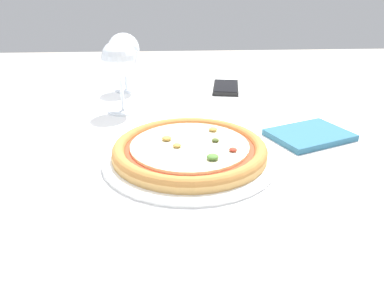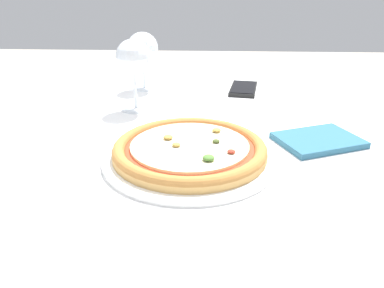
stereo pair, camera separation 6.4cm
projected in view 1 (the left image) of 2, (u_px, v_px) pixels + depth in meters
name	position (u px, v px, depth m)	size (l,w,h in m)	color
dining_table	(186.00, 168.00, 0.81)	(1.23, 1.02, 0.73)	brown
pizza_plate	(192.00, 151.00, 0.65)	(0.30, 0.30, 0.04)	white
wine_glass_far_left	(124.00, 50.00, 1.01)	(0.09, 0.09, 0.16)	silver
wine_glass_far_right	(120.00, 61.00, 0.84)	(0.08, 0.08, 0.17)	silver
cell_phone	(226.00, 87.00, 1.06)	(0.09, 0.15, 0.01)	black
napkin_folded	(309.00, 135.00, 0.74)	(0.18, 0.16, 0.01)	#2D607A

